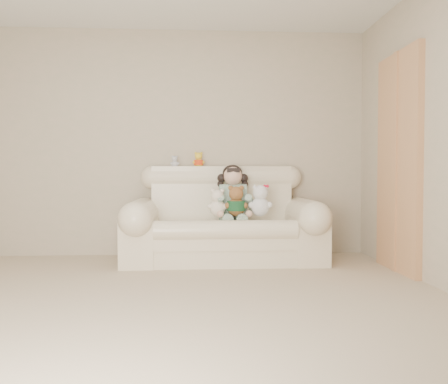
# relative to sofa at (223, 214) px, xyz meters

# --- Properties ---
(floor) EXTENTS (5.00, 5.00, 0.00)m
(floor) POSITION_rel_sofa_xyz_m (-0.57, -2.00, -0.52)
(floor) COLOR tan
(floor) RESTS_ON ground
(wall_back) EXTENTS (4.50, 0.00, 4.50)m
(wall_back) POSITION_rel_sofa_xyz_m (-0.57, 0.50, 0.78)
(wall_back) COLOR #B1A88D
(wall_back) RESTS_ON ground
(sofa) EXTENTS (2.10, 0.95, 1.03)m
(sofa) POSITION_rel_sofa_xyz_m (0.00, 0.00, 0.00)
(sofa) COLOR beige
(sofa) RESTS_ON floor
(door_panel) EXTENTS (0.06, 0.90, 2.10)m
(door_panel) POSITION_rel_sofa_xyz_m (1.65, -0.60, 0.54)
(door_panel) COLOR tan
(door_panel) RESTS_ON floor
(seated_child) EXTENTS (0.39, 0.48, 0.63)m
(seated_child) POSITION_rel_sofa_xyz_m (0.11, 0.08, 0.22)
(seated_child) COLOR #306A48
(seated_child) RESTS_ON sofa
(brown_teddy) EXTENTS (0.25, 0.20, 0.38)m
(brown_teddy) POSITION_rel_sofa_xyz_m (0.12, -0.12, 0.17)
(brown_teddy) COLOR brown
(brown_teddy) RESTS_ON sofa
(white_cat) EXTENTS (0.26, 0.20, 0.39)m
(white_cat) POSITION_rel_sofa_xyz_m (0.38, -0.13, 0.18)
(white_cat) COLOR white
(white_cat) RESTS_ON sofa
(cream_teddy) EXTENTS (0.24, 0.19, 0.34)m
(cream_teddy) POSITION_rel_sofa_xyz_m (-0.07, -0.10, 0.15)
(cream_teddy) COLOR white
(cream_teddy) RESTS_ON sofa
(yellow_mini_bear) EXTENTS (0.17, 0.15, 0.21)m
(yellow_mini_bear) POSITION_rel_sofa_xyz_m (-0.26, 0.38, 0.60)
(yellow_mini_bear) COLOR yellow
(yellow_mini_bear) RESTS_ON sofa
(grey_mini_plush) EXTENTS (0.11, 0.09, 0.16)m
(grey_mini_plush) POSITION_rel_sofa_xyz_m (-0.53, 0.34, 0.58)
(grey_mini_plush) COLOR silver
(grey_mini_plush) RESTS_ON sofa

